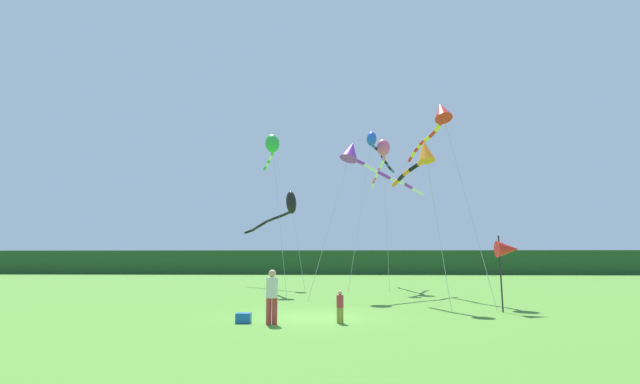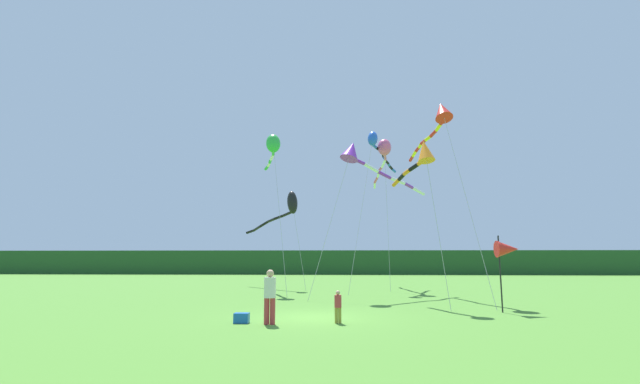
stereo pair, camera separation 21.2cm
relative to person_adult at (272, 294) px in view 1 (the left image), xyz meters
name	(u,v)px [view 1 (the left image)]	position (x,y,z in m)	size (l,w,h in m)	color
ground_plane	(313,317)	(1.29, 1.85, -1.01)	(120.00, 120.00, 0.00)	#4C842D
distant_treeline	(331,262)	(1.29, 46.85, 0.62)	(108.00, 3.87, 3.25)	#234C23
person_adult	(272,294)	(0.00, 0.00, 0.00)	(0.40, 0.40, 1.80)	#B23338
person_child	(340,305)	(2.29, 0.36, -0.40)	(0.24, 0.24, 1.09)	olive
cooler_box	(244,318)	(-1.00, 0.28, -0.84)	(0.50, 0.35, 0.33)	#1959B2
banner_flag_pole	(508,250)	(9.28, 3.65, 1.53)	(0.90, 0.70, 3.12)	black
kite_red	(439,117)	(8.11, 9.67, 9.29)	(1.94, 10.24, 11.23)	#B2B2B2
kite_blue	(375,145)	(5.00, 16.67, 9.53)	(4.18, 8.99, 11.45)	#B2B2B2
kite_black	(286,207)	(-1.62, 17.23, 4.99)	(5.54, 5.99, 7.18)	#B2B2B2
kite_purple	(358,156)	(3.43, 10.34, 7.19)	(7.33, 6.05, 9.11)	#B2B2B2
kite_rainbow	(382,153)	(5.62, 17.41, 9.09)	(1.01, 8.76, 11.03)	#B2B2B2
kite_orange	(422,155)	(6.31, 5.72, 6.10)	(1.83, 4.58, 7.84)	#B2B2B2
kite_green	(272,145)	(-2.30, 14.27, 8.92)	(2.73, 7.09, 10.79)	#B2B2B2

